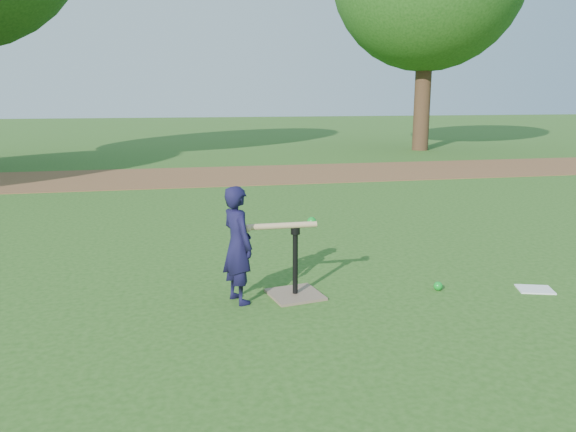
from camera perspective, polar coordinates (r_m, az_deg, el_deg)
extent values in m
plane|color=#285116|center=(5.06, 3.87, -7.67)|extent=(80.00, 80.00, 0.00)
cube|color=brown|center=(12.26, -5.76, 4.13)|extent=(24.00, 3.00, 0.01)
imported|color=#131133|center=(4.69, -5.13, -2.93)|extent=(0.35, 0.42, 0.99)
sphere|color=#0D8F20|center=(5.25, 15.00, -6.88)|extent=(0.08, 0.08, 0.08)
cube|color=white|center=(5.55, 23.80, -6.83)|extent=(0.36, 0.31, 0.01)
cube|color=#7F6650|center=(4.95, 0.73, -7.97)|extent=(0.50, 0.50, 0.02)
cylinder|color=black|center=(4.86, 0.74, -4.77)|extent=(0.05, 0.05, 0.55)
cylinder|color=black|center=(4.78, 0.75, -1.51)|extent=(0.08, 0.08, 0.06)
cylinder|color=tan|center=(4.73, -0.61, -1.00)|extent=(0.60, 0.05, 0.05)
sphere|color=tan|center=(4.64, -4.15, -1.28)|extent=(0.06, 0.06, 0.06)
sphere|color=#0D8F20|center=(4.81, 2.42, -0.56)|extent=(0.08, 0.08, 0.08)
cylinder|color=#382316|center=(18.33, 13.50, 11.87)|extent=(0.50, 0.50, 3.42)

